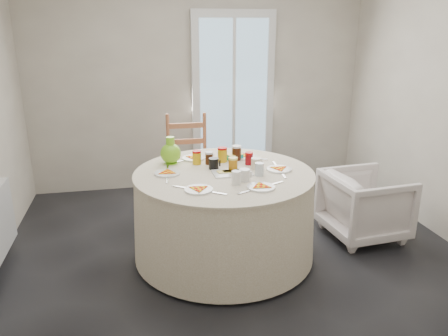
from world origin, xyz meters
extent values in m
plane|color=black|center=(0.00, 0.00, 0.00)|extent=(4.00, 4.00, 0.00)
cube|color=#BCB5A3|center=(0.00, 2.00, 1.30)|extent=(4.00, 0.02, 2.60)
cube|color=silver|center=(0.40, 1.95, 1.05)|extent=(1.00, 0.08, 2.10)
cylinder|color=white|center=(-0.09, 0.13, 0.38)|extent=(1.54, 1.54, 0.78)
imported|color=silver|center=(1.27, 0.22, 0.39)|extent=(0.69, 0.73, 0.69)
cube|color=#0EAD9C|center=(0.07, 0.46, 0.79)|extent=(0.17, 0.14, 0.06)
camera|label=1|loc=(-0.79, -3.21, 1.92)|focal=35.00mm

